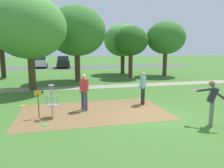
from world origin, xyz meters
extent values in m
plane|color=#3D6B28|center=(0.00, 0.00, 0.00)|extent=(160.00, 160.00, 0.00)
cube|color=brown|center=(-2.46, 1.50, 0.00)|extent=(6.63, 3.95, 0.01)
cylinder|color=#9E9EA3|center=(-4.28, 1.08, 0.68)|extent=(0.05, 0.05, 1.35)
cylinder|color=#9E9EA3|center=(-4.28, 1.08, 1.37)|extent=(0.24, 0.24, 0.04)
torus|color=#9E9EA3|center=(-4.28, 1.08, 0.95)|extent=(0.58, 0.58, 0.02)
torus|color=#9E9EA3|center=(-4.28, 1.08, 0.55)|extent=(0.55, 0.55, 0.03)
cylinder|color=#9E9EA3|center=(-4.28, 1.08, 0.53)|extent=(0.48, 0.48, 0.02)
cylinder|color=gray|center=(-4.04, 1.08, 0.75)|extent=(0.01, 0.01, 0.40)
cylinder|color=gray|center=(-4.09, 1.22, 0.75)|extent=(0.01, 0.01, 0.40)
cylinder|color=gray|center=(-4.20, 1.31, 0.75)|extent=(0.01, 0.01, 0.40)
cylinder|color=gray|center=(-4.35, 1.31, 0.75)|extent=(0.01, 0.01, 0.40)
cylinder|color=gray|center=(-4.47, 1.22, 0.75)|extent=(0.01, 0.01, 0.40)
cylinder|color=gray|center=(-4.52, 1.08, 0.75)|extent=(0.01, 0.01, 0.40)
cylinder|color=gray|center=(-4.47, 0.94, 0.75)|extent=(0.01, 0.01, 0.40)
cylinder|color=gray|center=(-4.35, 0.86, 0.75)|extent=(0.01, 0.01, 0.40)
cylinder|color=gray|center=(-4.20, 0.86, 0.75)|extent=(0.01, 0.01, 0.40)
cylinder|color=gray|center=(-4.09, 0.94, 0.75)|extent=(0.01, 0.01, 0.40)
cylinder|color=#4C3823|center=(-4.83, 1.18, 0.55)|extent=(0.04, 0.04, 1.10)
cube|color=gold|center=(-4.83, 1.18, 1.05)|extent=(0.28, 0.03, 0.20)
cylinder|color=#232328|center=(0.22, 2.10, 0.46)|extent=(0.14, 0.14, 0.92)
cylinder|color=#232328|center=(0.24, 2.32, 0.46)|extent=(0.14, 0.14, 0.92)
cube|color=#84B7D1|center=(0.23, 2.21, 1.20)|extent=(0.26, 0.38, 0.56)
sphere|color=tan|center=(0.23, 2.21, 1.60)|extent=(0.22, 0.22, 0.22)
cylinder|color=#84B7D1|center=(0.19, 2.02, 1.12)|extent=(0.17, 0.11, 0.55)
cylinder|color=#84B7D1|center=(0.23, 2.40, 1.12)|extent=(0.17, 0.11, 0.55)
cylinder|color=#1E93DB|center=(0.05, 2.23, 0.97)|extent=(0.22, 0.22, 0.02)
cylinder|color=slate|center=(1.46, -1.45, 0.46)|extent=(0.14, 0.14, 0.92)
cylinder|color=slate|center=(1.59, -1.27, 0.46)|extent=(0.14, 0.14, 0.92)
cube|color=#2D2D33|center=(1.52, -1.36, 1.20)|extent=(0.52, 0.52, 0.60)
sphere|color=brown|center=(1.47, -1.32, 1.60)|extent=(0.22, 0.22, 0.22)
cylinder|color=#2D2D33|center=(1.38, -1.05, 1.32)|extent=(0.52, 0.42, 0.21)
cylinder|color=#E53D99|center=(1.15, -0.88, 1.29)|extent=(0.22, 0.22, 0.02)
cylinder|color=#2D2D33|center=(1.57, -1.60, 1.25)|extent=(0.44, 0.36, 0.37)
cylinder|color=#384260|center=(-2.78, 1.74, 0.46)|extent=(0.14, 0.14, 0.92)
cylinder|color=#384260|center=(-2.91, 1.91, 0.46)|extent=(0.14, 0.14, 0.92)
cube|color=#D1383D|center=(-2.85, 1.82, 1.20)|extent=(0.39, 0.42, 0.56)
sphere|color=beige|center=(-2.85, 1.82, 1.60)|extent=(0.22, 0.22, 0.22)
cylinder|color=#D1383D|center=(-2.75, 1.66, 1.12)|extent=(0.19, 0.17, 0.55)
cylinder|color=#D1383D|center=(-2.98, 1.96, 1.12)|extent=(0.19, 0.17, 0.55)
cylinder|color=gold|center=(-2.99, 1.71, 0.97)|extent=(0.22, 0.22, 0.02)
cylinder|color=gold|center=(-5.82, 3.32, 0.01)|extent=(0.25, 0.25, 0.02)
cylinder|color=orange|center=(-2.44, 2.72, 0.01)|extent=(0.22, 0.22, 0.02)
cylinder|color=green|center=(-4.54, 0.21, 0.01)|extent=(0.24, 0.24, 0.02)
cylinder|color=#4C3823|center=(2.97, 12.37, 1.20)|extent=(0.42, 0.42, 2.40)
ellipsoid|color=#285B1E|center=(2.97, 12.37, 3.67)|extent=(3.40, 3.40, 2.89)
cylinder|color=#4C3823|center=(-5.82, 7.62, 1.22)|extent=(0.48, 0.48, 2.43)
ellipsoid|color=#4C8E3D|center=(-5.82, 7.62, 4.30)|extent=(4.97, 4.97, 4.23)
cylinder|color=#4C3823|center=(-2.40, 11.25, 1.25)|extent=(0.48, 0.48, 2.50)
ellipsoid|color=#38752D|center=(-2.40, 11.25, 4.41)|extent=(5.09, 5.09, 4.32)
cylinder|color=#4C3823|center=(3.13, 15.71, 1.12)|extent=(0.45, 0.45, 2.24)
ellipsoid|color=#4C8E3D|center=(3.13, 15.71, 3.84)|extent=(4.29, 4.29, 3.64)
cylinder|color=#4C3823|center=(7.12, 13.08, 1.26)|extent=(0.44, 0.44, 2.53)
ellipsoid|color=#38752D|center=(7.12, 13.08, 4.06)|extent=(4.09, 4.09, 3.48)
cylinder|color=#422D1E|center=(-9.52, 15.46, 1.52)|extent=(0.46, 0.46, 3.05)
ellipsoid|color=#4C8E3D|center=(-9.52, 15.46, 4.78)|extent=(4.61, 4.61, 3.92)
cube|color=#4C4C51|center=(0.00, 26.11, 0.00)|extent=(36.00, 6.00, 0.01)
cube|color=silver|center=(-6.88, 26.80, 0.75)|extent=(1.94, 4.26, 0.90)
cube|color=#2D333D|center=(-6.88, 26.80, 1.52)|extent=(1.66, 2.24, 0.64)
cylinder|color=black|center=(-7.82, 28.08, 0.30)|extent=(0.20, 0.61, 0.60)
cylinder|color=black|center=(-6.03, 28.14, 0.30)|extent=(0.20, 0.61, 0.60)
cylinder|color=black|center=(-7.74, 25.47, 0.30)|extent=(0.20, 0.61, 0.60)
cylinder|color=black|center=(-5.94, 25.53, 0.30)|extent=(0.20, 0.61, 0.60)
cube|color=black|center=(-3.50, 25.69, 0.75)|extent=(1.84, 4.22, 0.90)
cube|color=#2D333D|center=(-3.50, 25.69, 1.52)|extent=(1.60, 2.20, 0.64)
cylinder|color=black|center=(-4.41, 26.98, 0.30)|extent=(0.19, 0.60, 0.60)
cylinder|color=black|center=(-2.61, 27.00, 0.30)|extent=(0.19, 0.60, 0.60)
cylinder|color=black|center=(-4.38, 24.38, 0.30)|extent=(0.19, 0.60, 0.60)
cylinder|color=black|center=(-2.58, 24.40, 0.30)|extent=(0.19, 0.60, 0.60)
cube|color=gray|center=(0.00, 7.90, 0.00)|extent=(40.00, 1.46, 0.00)
camera|label=1|loc=(-3.86, -7.84, 2.84)|focal=33.89mm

